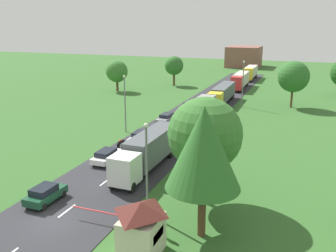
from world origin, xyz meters
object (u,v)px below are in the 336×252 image
(truck_third, at_px, (222,94))
(person_lead, at_px, (163,226))
(tree_lime, at_px, (117,71))
(tree_pine, at_px, (205,135))
(tree_maple, at_px, (204,148))
(distant_building, at_px, (244,57))
(lamppost_lead, at_px, (147,164))
(truck_fifth, at_px, (250,72))
(motorcycle_courier, at_px, (121,143))
(lamppost_second, at_px, (125,101))
(guard_booth, at_px, (141,228))
(lamppost_third, at_px, (243,82))
(tree_birch, at_px, (174,66))
(car_fifth, at_px, (189,105))
(barrier_gate, at_px, (114,218))
(car_third, at_px, (140,137))
(tree_ash, at_px, (294,77))
(truck_fourth, at_px, (240,80))
(car_lead, at_px, (45,194))
(car_fourth, at_px, (166,118))
(truck_second, at_px, (198,111))
(car_second, at_px, (107,155))
(truck_lead, at_px, (148,150))

(truck_third, relative_size, person_lead, 8.53)
(truck_third, bearing_deg, tree_lime, 168.29)
(person_lead, relative_size, tree_pine, 0.18)
(tree_maple, height_order, distant_building, tree_maple)
(lamppost_lead, bearing_deg, truck_fifth, 92.91)
(motorcycle_courier, bearing_deg, lamppost_second, 111.50)
(guard_booth, xyz_separation_m, lamppost_second, (-14.59, 26.20, 2.66))
(lamppost_third, xyz_separation_m, tree_birch, (-20.40, 18.87, 0.17))
(car_fifth, bearing_deg, tree_birch, 115.77)
(truck_fifth, relative_size, tree_lime, 1.67)
(distant_building, bearing_deg, tree_maple, -81.75)
(barrier_gate, xyz_separation_m, tree_maple, (6.74, 1.20, 6.15))
(tree_lime, bearing_deg, barrier_gate, -62.02)
(person_lead, height_order, lamppost_third, lamppost_third)
(motorcycle_courier, bearing_deg, car_third, 54.32)
(car_third, relative_size, tree_ash, 0.51)
(truck_fourth, relative_size, barrier_gate, 2.70)
(car_lead, xyz_separation_m, tree_maple, (14.22, -0.10, 5.98))
(tree_pine, bearing_deg, tree_ash, 83.34)
(distant_building, bearing_deg, person_lead, -83.10)
(person_lead, xyz_separation_m, lamppost_lead, (-2.52, 2.76, 3.47))
(car_fourth, bearing_deg, car_third, -87.83)
(truck_third, bearing_deg, person_lead, -82.19)
(truck_third, height_order, car_lead, truck_third)
(motorcycle_courier, distance_m, tree_lime, 40.56)
(lamppost_lead, height_order, lamppost_second, lamppost_second)
(lamppost_second, xyz_separation_m, lamppost_third, (12.80, 22.50, 0.19))
(truck_third, xyz_separation_m, guard_booth, (5.87, -49.95, -0.12))
(motorcycle_courier, xyz_separation_m, tree_ash, (18.99, 31.81, 5.21))
(tree_pine, bearing_deg, tree_birch, 112.31)
(truck_third, xyz_separation_m, car_lead, (-5.16, -46.15, -1.20))
(lamppost_lead, distance_m, lamppost_second, 24.57)
(truck_second, bearing_deg, tree_birch, 115.69)
(lamppost_lead, relative_size, distant_building, 0.58)
(person_lead, bearing_deg, car_second, 134.11)
(truck_lead, relative_size, lamppost_second, 1.54)
(tree_maple, distance_m, tree_ash, 48.20)
(lamppost_second, relative_size, tree_birch, 1.12)
(truck_third, distance_m, barrier_gate, 47.53)
(truck_third, xyz_separation_m, car_fifth, (-4.63, -6.60, -1.26))
(barrier_gate, xyz_separation_m, lamppost_third, (1.76, 46.20, 4.09))
(lamppost_lead, relative_size, tree_birch, 1.07)
(truck_lead, bearing_deg, tree_lime, 122.13)
(truck_fourth, bearing_deg, car_second, -95.43)
(truck_second, height_order, lamppost_second, lamppost_second)
(car_lead, bearing_deg, car_third, 88.36)
(lamppost_third, bearing_deg, tree_lime, 167.55)
(distant_building, bearing_deg, truck_fourth, -81.20)
(car_fourth, relative_size, tree_maple, 0.47)
(lamppost_second, xyz_separation_m, tree_maple, (17.78, -22.50, 2.25))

